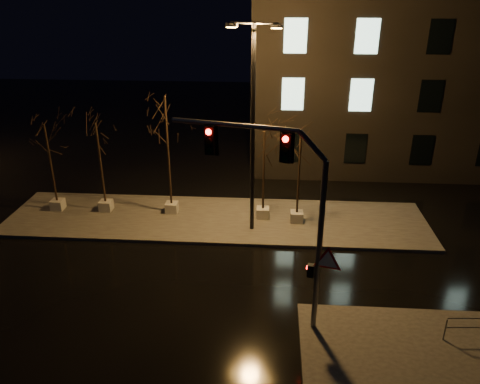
{
  "coord_description": "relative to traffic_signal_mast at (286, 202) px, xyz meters",
  "views": [
    {
      "loc": [
        2.81,
        -15.87,
        11.38
      ],
      "look_at": [
        1.45,
        3.51,
        2.8
      ],
      "focal_mm": 35.0,
      "sensor_mm": 36.0,
      "label": 1
    }
  ],
  "objects": [
    {
      "name": "streetlight_main",
      "position": [
        -1.41,
        6.98,
        0.9
      ],
      "size": [
        2.46,
        0.7,
        9.85
      ],
      "rotation": [
        0.0,
        0.0,
        -0.17
      ],
      "color": "black",
      "rests_on": "median"
    },
    {
      "name": "guard_rail_a",
      "position": [
        6.65,
        -0.6,
        -4.17
      ],
      "size": [
        2.16,
        0.21,
        0.94
      ],
      "rotation": [
        0.0,
        0.0,
        0.08
      ],
      "color": "#57595E",
      "rests_on": "sidewalk_corner"
    },
    {
      "name": "tree_4",
      "position": [
        0.87,
        7.91,
        -1.0
      ],
      "size": [
        1.8,
        1.8,
        4.98
      ],
      "color": "#B3B2A7",
      "rests_on": "median"
    },
    {
      "name": "building",
      "position": [
        10.65,
        19.99,
        2.57
      ],
      "size": [
        25.0,
        12.0,
        15.0
      ],
      "primitive_type": "cube",
      "color": "black",
      "rests_on": "ground"
    },
    {
      "name": "tree_3",
      "position": [
        -0.89,
        8.25,
        -1.12
      ],
      "size": [
        1.8,
        1.8,
        4.82
      ],
      "color": "#B3B2A7",
      "rests_on": "median"
    },
    {
      "name": "ground",
      "position": [
        -3.35,
        1.99,
        -4.93
      ],
      "size": [
        90.0,
        90.0,
        0.0
      ],
      "primitive_type": "plane",
      "color": "black",
      "rests_on": "ground"
    },
    {
      "name": "tree_0",
      "position": [
        -12.12,
        8.47,
        -1.05
      ],
      "size": [
        1.8,
        1.8,
        4.91
      ],
      "color": "#B3B2A7",
      "rests_on": "median"
    },
    {
      "name": "tree_1",
      "position": [
        -9.44,
        8.53,
        -0.96
      ],
      "size": [
        1.8,
        1.8,
        5.03
      ],
      "color": "#B3B2A7",
      "rests_on": "median"
    },
    {
      "name": "traffic_signal_mast",
      "position": [
        0.0,
        0.0,
        0.0
      ],
      "size": [
        5.8,
        1.56,
        7.28
      ],
      "rotation": [
        0.0,
        0.0,
        -0.24
      ],
      "color": "#57595E",
      "rests_on": "sidewalk_corner"
    },
    {
      "name": "tree_2",
      "position": [
        -5.81,
        8.54,
        0.14
      ],
      "size": [
        1.8,
        1.8,
        6.48
      ],
      "color": "#B3B2A7",
      "rests_on": "median"
    },
    {
      "name": "sidewalk_corner",
      "position": [
        4.15,
        -1.51,
        -4.85
      ],
      "size": [
        7.0,
        5.0,
        0.15
      ],
      "primitive_type": "cube",
      "color": "#423F3B",
      "rests_on": "ground"
    },
    {
      "name": "median",
      "position": [
        -3.35,
        7.99,
        -4.85
      ],
      "size": [
        22.0,
        5.0,
        0.15
      ],
      "primitive_type": "cube",
      "color": "#423F3B",
      "rests_on": "ground"
    }
  ]
}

